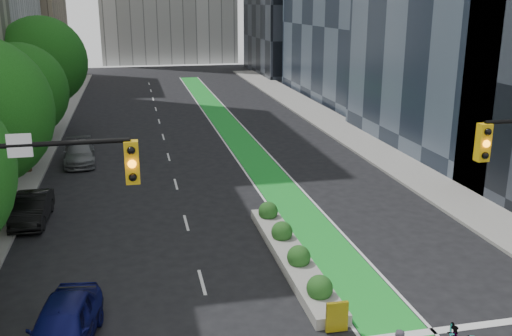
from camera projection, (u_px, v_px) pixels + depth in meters
name	position (u px, v px, depth m)	size (l,w,h in m)	color
sidewalk_left	(23.00, 160.00, 36.91)	(3.60, 90.00, 0.15)	gray
sidewalk_right	(364.00, 142.00, 41.72)	(3.60, 90.00, 0.15)	gray
bike_lane_paint	(234.00, 133.00, 44.63)	(2.20, 70.00, 0.01)	green
tree_midfar	(19.00, 92.00, 32.89)	(5.60, 5.60, 7.76)	black
tree_far	(42.00, 61.00, 42.05)	(6.60, 6.60, 9.00)	black
median_planter	(291.00, 252.00, 22.63)	(1.20, 10.26, 1.10)	gray
parked_car_left_near	(63.00, 327.00, 16.77)	(1.78, 4.43, 1.51)	#0E1154
parked_car_left_mid	(32.00, 208.00, 26.56)	(1.43, 4.11, 1.35)	black
parked_car_left_far	(79.00, 153.00, 36.28)	(1.88, 4.62, 1.34)	slate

